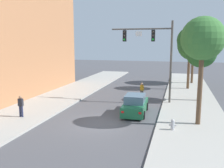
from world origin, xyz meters
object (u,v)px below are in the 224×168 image
Objects in this scene: traffic_signal_mast at (154,47)px; street_tree_second at (201,53)px; street_tree_third at (190,41)px; street_tree_nearest at (203,39)px; street_tree_farthest at (194,45)px; pedestrian_sidewalk_left_walker at (21,105)px; pedestrian_crossing_road at (142,90)px; fire_hydrant at (173,124)px; car_lead_green at (135,105)px.

street_tree_second is (4.27, 1.62, -0.56)m from traffic_signal_mast.
street_tree_second is 0.82× the size of street_tree_third.
street_tree_farthest reaches higher than street_tree_nearest.
traffic_signal_mast is at bearing 40.14° from pedestrian_sidewalk_left_walker.
street_tree_second is at bearing 0.13° from pedestrian_crossing_road.
street_tree_third is (12.50, 15.50, 4.86)m from pedestrian_sidewalk_left_walker.
traffic_signal_mast is 9.18m from fire_hydrant.
street_tree_third is at bearing 91.34° from street_tree_nearest.
street_tree_second reaches higher than car_lead_green.
street_tree_farthest reaches higher than pedestrian_sidewalk_left_walker.
street_tree_nearest is at bearing -94.06° from street_tree_second.
traffic_signal_mast is 8.58m from street_tree_third.
street_tree_nearest is (5.03, -7.48, 5.01)m from pedestrian_crossing_road.
pedestrian_crossing_road is 0.22× the size of street_tree_farthest.
pedestrian_sidewalk_left_walker is at bearing -139.86° from traffic_signal_mast.
pedestrian_sidewalk_left_walker is at bearing -128.87° from street_tree_third.
fire_hydrant is at bearing 0.52° from pedestrian_sidewalk_left_walker.
pedestrian_sidewalk_left_walker is at bearing -145.21° from street_tree_second.
fire_hydrant is 5.90m from street_tree_nearest.
car_lead_green is at bearing 159.18° from street_tree_nearest.
car_lead_green is at bearing -86.93° from pedestrian_crossing_road.
car_lead_green is 2.62× the size of pedestrian_sidewalk_left_walker.
car_lead_green is at bearing 131.43° from fire_hydrant.
pedestrian_crossing_road is 9.29m from street_tree_third.
street_tree_third is (-0.32, 13.73, 0.00)m from street_tree_nearest.
street_tree_nearest is 13.73m from street_tree_third.
car_lead_green is 0.58× the size of street_tree_farthest.
car_lead_green is at bearing -110.26° from street_tree_third.
pedestrian_crossing_road reaches higher than fire_hydrant.
car_lead_green is 5.97× the size of fire_hydrant.
street_tree_nearest reaches higher than pedestrian_sidewalk_left_walker.
street_tree_third is (4.40, 11.93, 5.20)m from car_lead_green.
traffic_signal_mast reaches higher than pedestrian_crossing_road.
fire_hydrant is 20.66m from street_tree_farthest.
street_tree_farthest is (0.64, 4.58, -0.53)m from street_tree_third.
fire_hydrant is at bearing -103.44° from street_tree_second.
traffic_signal_mast reaches higher than street_tree_farthest.
street_tree_nearest is 0.99× the size of street_tree_third.
street_tree_farthest reaches higher than street_tree_third.
traffic_signal_mast is at bearing 122.45° from street_tree_nearest.
street_tree_nearest reaches higher than car_lead_green.
street_tree_second is 10.83m from street_tree_farthest.
pedestrian_sidewalk_left_walker reaches higher than fire_hydrant.
street_tree_nearest reaches higher than pedestrian_crossing_road.
fire_hydrant is at bearing -95.66° from street_tree_farthest.
fire_hydrant is at bearing -69.80° from pedestrian_crossing_road.
street_tree_farthest is (-0.21, 10.81, 0.66)m from street_tree_second.
street_tree_third is (-0.85, 6.23, 1.19)m from street_tree_second.
pedestrian_crossing_road is 10.31m from street_tree_nearest.
street_tree_nearest is at bearing -91.00° from street_tree_farthest.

